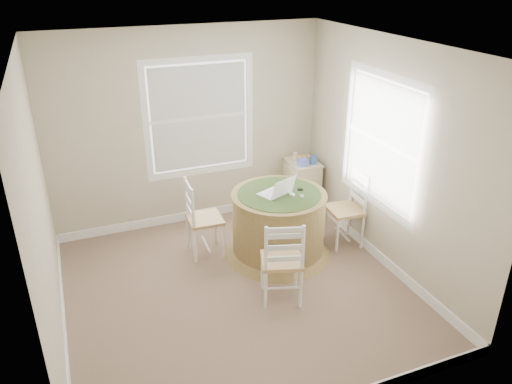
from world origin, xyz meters
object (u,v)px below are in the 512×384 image
chair_right (345,210)px  chair_left (205,219)px  laptop (276,192)px  corner_chest (302,185)px  round_table (278,221)px  chair_near (282,260)px

chair_right → chair_left: bearing=-99.8°
laptop → corner_chest: size_ratio=0.62×
round_table → chair_near: bearing=-96.6°
chair_right → laptop: size_ratio=2.13×
chair_right → corner_chest: 1.10m
laptop → corner_chest: (0.85, 1.01, -0.48)m
round_table → chair_right: bearing=10.1°
round_table → chair_right: size_ratio=1.38×
chair_near → laptop: laptop is taller
chair_near → laptop: size_ratio=2.13×
laptop → corner_chest: bearing=-153.1°
corner_chest → chair_right: bearing=-85.7°
chair_left → corner_chest: (1.64, 0.67, -0.11)m
chair_left → laptop: bearing=-111.0°
chair_near → laptop: (0.30, 0.83, 0.37)m
chair_right → corner_chest: size_ratio=1.31×
round_table → chair_left: chair_left is taller
round_table → chair_left: size_ratio=1.38×
round_table → laptop: laptop is taller
round_table → laptop: bearing=-160.7°
chair_right → laptop: 0.98m
chair_left → chair_right: bearing=-101.5°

